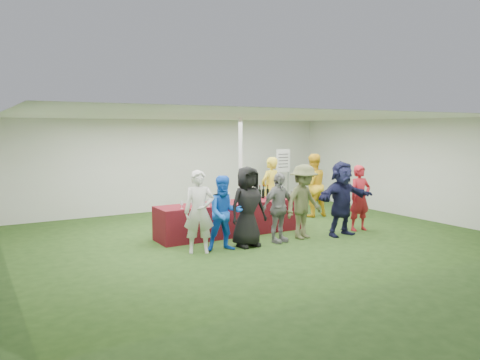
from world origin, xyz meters
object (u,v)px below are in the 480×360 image
customer_6 (360,198)px  customer_5 (342,199)px  staff_back (312,185)px  customer_1 (225,213)px  customer_4 (304,202)px  customer_3 (278,208)px  dump_bucket (295,194)px  staff_pourer (270,190)px  customer_0 (199,212)px  customer_2 (248,207)px  wine_list_sign (283,165)px  serving_table (233,218)px

customer_6 → customer_5: bearing=-159.3°
staff_back → customer_1: bearing=32.4°
customer_6 → customer_4: bearing=-174.3°
customer_3 → customer_6: customer_6 is taller
dump_bucket → customer_4: 1.07m
staff_pourer → customer_3: size_ratio=1.13×
customer_1 → customer_4: bearing=13.4°
staff_pourer → customer_5: size_ratio=1.00×
customer_3 → customer_5: bearing=-17.9°
customer_3 → customer_1: bearing=169.9°
customer_1 → customer_6: bearing=13.0°
customer_0 → staff_back: bearing=46.5°
staff_back → customer_4: staff_back is taller
customer_0 → customer_2: size_ratio=0.98×
customer_1 → customer_2: 0.57m
customer_5 → customer_6: customer_5 is taller
staff_pourer → customer_3: (-1.10, -1.91, -0.10)m
dump_bucket → customer_1: (-2.48, -0.95, -0.09)m
staff_pourer → customer_5: (0.51, -2.13, 0.00)m
customer_4 → dump_bucket: bearing=51.0°
staff_pourer → customer_2: staff_pourer is taller
customer_4 → customer_5: 0.95m
wine_list_sign → customer_1: bearing=-138.0°
wine_list_sign → staff_back: (-0.22, -1.69, -0.44)m
staff_pourer → serving_table: bearing=9.6°
staff_back → dump_bucket: bearing=41.8°
customer_2 → staff_pourer: bearing=43.7°
dump_bucket → customer_4: bearing=-117.3°
dump_bucket → customer_6: (1.19, -0.97, -0.06)m
dump_bucket → customer_5: customer_5 is taller
customer_5 → dump_bucket: bearing=109.0°
customer_4 → customer_6: bearing=-12.5°
wine_list_sign → customer_0: bearing=-142.1°
staff_back → customer_6: (-0.17, -1.98, -0.09)m
dump_bucket → staff_back: size_ratio=0.12×
customer_0 → customer_2: bearing=20.5°
customer_0 → staff_pourer: bearing=55.3°
wine_list_sign → customer_2: wine_list_sign is taller
wine_list_sign → staff_pourer: bearing=-133.7°
staff_back → customer_2: staff_back is taller
customer_3 → staff_pourer: bearing=49.8°
serving_table → customer_4: 1.69m
dump_bucket → wine_list_sign: 3.16m
staff_back → customer_0: staff_back is taller
wine_list_sign → staff_pourer: (-1.66, -1.73, -0.47)m
customer_2 → customer_6: 3.11m
customer_0 → customer_1: size_ratio=1.08×
customer_1 → customer_5: size_ratio=0.88×
customer_0 → customer_1: customer_0 is taller
customer_1 → wine_list_sign: bearing=55.2°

